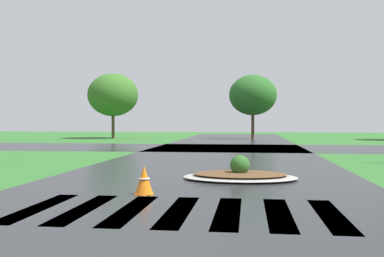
% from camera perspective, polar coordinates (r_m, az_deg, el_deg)
% --- Properties ---
extents(asphalt_roadway, '(9.12, 80.00, 0.01)m').
position_cam_1_polar(asphalt_roadway, '(14.56, 2.21, -5.52)').
color(asphalt_roadway, '#232628').
rests_on(asphalt_roadway, ground).
extents(asphalt_cross_road, '(90.00, 8.20, 0.01)m').
position_cam_1_polar(asphalt_cross_road, '(27.24, 4.56, -2.47)').
color(asphalt_cross_road, '#232628').
rests_on(asphalt_cross_road, ground).
extents(crosswalk_stripes, '(5.85, 2.93, 0.01)m').
position_cam_1_polar(crosswalk_stripes, '(8.31, -1.71, -10.48)').
color(crosswalk_stripes, white).
rests_on(crosswalk_stripes, ground).
extents(median_island, '(3.24, 2.24, 0.68)m').
position_cam_1_polar(median_island, '(12.78, 6.14, -5.88)').
color(median_island, '#9E9B93').
rests_on(median_island, ground).
extents(traffic_cone, '(0.42, 0.42, 0.66)m').
position_cam_1_polar(traffic_cone, '(10.12, -6.14, -6.61)').
color(traffic_cone, orange).
rests_on(traffic_cone, ground).
extents(background_treeline, '(44.09, 5.09, 6.04)m').
position_cam_1_polar(background_treeline, '(40.41, 1.75, 4.18)').
color(background_treeline, '#4C3823').
rests_on(background_treeline, ground).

